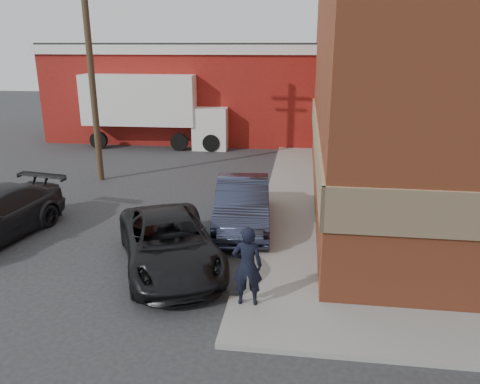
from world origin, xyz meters
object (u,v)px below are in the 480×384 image
at_px(warehouse, 193,89).
at_px(suv_a, 169,242).
at_px(box_truck, 156,105).
at_px(utility_pole, 91,65).
at_px(sedan, 242,204).
at_px(man, 247,266).

bearing_deg(warehouse, suv_a, -78.74).
relative_size(suv_a, box_truck, 0.60).
distance_m(utility_pole, box_truck, 7.44).
bearing_deg(box_truck, sedan, -62.63).
xyz_separation_m(warehouse, box_truck, (-1.17, -3.98, -0.52)).
bearing_deg(warehouse, box_truck, -106.32).
xyz_separation_m(warehouse, suv_a, (3.69, -18.54, -2.13)).
bearing_deg(utility_pole, box_truck, 87.27).
distance_m(warehouse, box_truck, 4.18).
xyz_separation_m(sedan, suv_a, (-1.51, -3.01, -0.09)).
relative_size(man, suv_a, 0.37).
height_order(utility_pole, sedan, utility_pole).
height_order(man, sedan, man).
height_order(warehouse, sedan, warehouse).
relative_size(sedan, suv_a, 0.95).
xyz_separation_m(man, sedan, (-0.73, 4.73, -0.25)).
relative_size(warehouse, utility_pole, 1.81).
xyz_separation_m(utility_pole, man, (7.43, -9.25, -3.73)).
xyz_separation_m(man, box_truck, (-7.10, 16.27, 1.28)).
distance_m(utility_pole, man, 12.44).
bearing_deg(suv_a, sedan, 38.58).
height_order(warehouse, man, warehouse).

